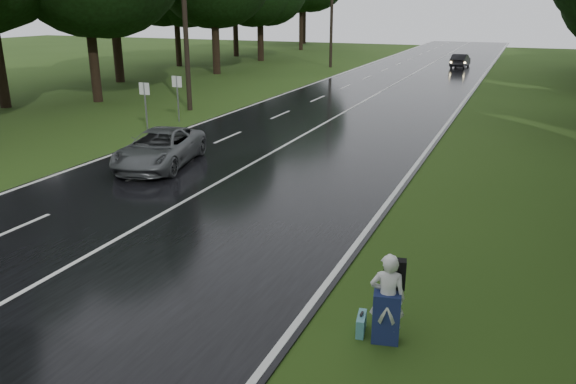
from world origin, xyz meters
name	(u,v)px	position (x,y,z in m)	size (l,w,h in m)	color
ground	(41,284)	(0.00, 0.00, 0.00)	(160.00, 160.00, 0.00)	#294414
road	(332,119)	(0.00, 20.00, 0.02)	(12.00, 140.00, 0.04)	black
lane_center	(332,119)	(0.00, 20.00, 0.04)	(0.12, 140.00, 0.01)	silver
grey_car	(160,148)	(-3.04, 8.85, 0.71)	(2.23, 4.85, 1.35)	#494D4E
far_car	(460,61)	(3.14, 49.26, 0.67)	(1.34, 3.84, 1.26)	black
hitchhiker	(388,301)	(7.48, 0.78, 0.80)	(0.70, 0.65, 1.73)	silver
suitcase	(361,324)	(7.00, 0.86, 0.18)	(0.15, 0.51, 0.36)	teal
utility_pole_mid	(190,110)	(-8.50, 19.50, 0.00)	(1.80, 0.28, 9.02)	black
utility_pole_far	(330,67)	(-8.50, 44.72, 0.00)	(1.80, 0.28, 9.24)	black
road_sign_a	(148,132)	(-7.20, 13.69, 0.00)	(0.56, 0.10, 2.34)	white
road_sign_b	(179,121)	(-7.20, 16.40, 0.00)	(0.56, 0.10, 2.35)	white
tree_left_d	(98,102)	(-15.43, 19.80, 0.00)	(9.69, 9.69, 15.14)	black
tree_left_e	(217,74)	(-15.98, 35.73, 0.00)	(9.63, 9.63, 15.05)	black
tree_left_f	(261,61)	(-17.64, 48.19, 0.00)	(8.88, 8.88, 13.87)	black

